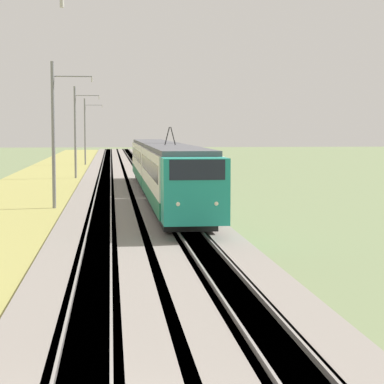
{
  "coord_description": "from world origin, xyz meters",
  "views": [
    {
      "loc": [
        -10.74,
        -0.56,
        4.97
      ],
      "look_at": [
        21.53,
        -4.07,
        2.25
      ],
      "focal_mm": 70.0,
      "sensor_mm": 36.0,
      "label": 1
    }
  ],
  "objects_px": {
    "passenger_train": "(162,167)",
    "catenary_mast_mid": "(54,134)",
    "catenary_mast_far": "(76,132)",
    "catenary_mast_distant": "(85,131)"
  },
  "relations": [
    {
      "from": "passenger_train",
      "to": "catenary_mast_mid",
      "type": "relative_size",
      "value": 4.58
    },
    {
      "from": "catenary_mast_far",
      "to": "catenary_mast_distant",
      "type": "relative_size",
      "value": 1.0
    },
    {
      "from": "catenary_mast_far",
      "to": "catenary_mast_distant",
      "type": "xyz_separation_m",
      "value": [
        28.74,
        -0.0,
        -0.01
      ]
    },
    {
      "from": "passenger_train",
      "to": "catenary_mast_far",
      "type": "bearing_deg",
      "value": -163.89
    },
    {
      "from": "passenger_train",
      "to": "catenary_mast_far",
      "type": "height_order",
      "value": "catenary_mast_far"
    },
    {
      "from": "passenger_train",
      "to": "catenary_mast_distant",
      "type": "bearing_deg",
      "value": -172.5
    },
    {
      "from": "passenger_train",
      "to": "catenary_mast_far",
      "type": "xyz_separation_m",
      "value": [
        24.08,
        6.95,
        2.36
      ]
    },
    {
      "from": "passenger_train",
      "to": "catenary_mast_far",
      "type": "relative_size",
      "value": 4.52
    },
    {
      "from": "catenary_mast_mid",
      "to": "catenary_mast_distant",
      "type": "xyz_separation_m",
      "value": [
        57.48,
        0.0,
        0.05
      ]
    },
    {
      "from": "catenary_mast_mid",
      "to": "catenary_mast_distant",
      "type": "relative_size",
      "value": 0.99
    }
  ]
}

